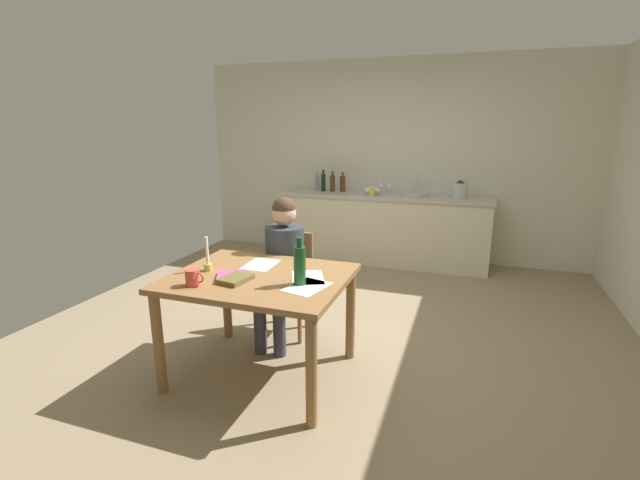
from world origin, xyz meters
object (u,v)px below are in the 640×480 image
object	(u,v)px
bottle_sauce	(343,183)
wine_glass_near_sink	(390,184)
coffee_mug	(193,278)
person_seated	(282,261)
wine_glass_by_kettle	(381,184)
book_magazine	(232,276)
sink_unit	(415,194)
chair_at_table	(289,278)
wine_bottle_on_table	(300,265)
stovetop_kettle	(460,190)
bottle_wine_red	(332,183)
teacup_on_counter	(372,192)
book_cookery	(236,279)
mixing_bowl	(372,190)
bottle_vinegar	(323,182)
candlestick	(208,262)
dining_table	(260,290)
bottle_oil	(317,182)

from	to	relation	value
bottle_sauce	wine_glass_near_sink	size ratio (longest dim) A/B	1.66
coffee_mug	bottle_sauce	bearing A→B (deg)	89.85
person_seated	wine_glass_by_kettle	size ratio (longest dim) A/B	7.76
book_magazine	sink_unit	size ratio (longest dim) A/B	0.57
chair_at_table	person_seated	size ratio (longest dim) A/B	0.72
person_seated	wine_bottle_on_table	xyz separation A→B (m)	(0.42, -0.66, 0.21)
wine_bottle_on_table	stovetop_kettle	distance (m)	3.22
bottle_wine_red	teacup_on_counter	bearing A→B (deg)	-14.99
book_cookery	teacup_on_counter	xyz separation A→B (m)	(0.24, 3.03, 0.18)
chair_at_table	mixing_bowl	bearing A→B (deg)	84.30
sink_unit	bottle_vinegar	distance (m)	1.23
bottle_wine_red	book_magazine	bearing A→B (deg)	-84.98
candlestick	sink_unit	xyz separation A→B (m)	(1.05, 3.05, 0.10)
bottle_vinegar	bottle_wine_red	size ratio (longest dim) A/B	1.08
dining_table	person_seated	world-z (taller)	person_seated
book_magazine	bottle_wine_red	size ratio (longest dim) A/B	0.78
bottle_vinegar	coffee_mug	bearing A→B (deg)	-85.76
dining_table	wine_glass_near_sink	distance (m)	3.21
sink_unit	coffee_mug	bearing A→B (deg)	-106.22
bottle_oil	bottle_sauce	world-z (taller)	bottle_sauce
person_seated	mixing_bowl	world-z (taller)	person_seated
person_seated	sink_unit	size ratio (longest dim) A/B	3.32
coffee_mug	bottle_wine_red	world-z (taller)	bottle_wine_red
candlestick	chair_at_table	bearing A→B (deg)	69.08
candlestick	bottle_vinegar	world-z (taller)	bottle_vinegar
person_seated	wine_glass_near_sink	size ratio (longest dim) A/B	7.76
stovetop_kettle	wine_glass_near_sink	size ratio (longest dim) A/B	1.43
coffee_mug	mixing_bowl	world-z (taller)	mixing_bowl
chair_at_table	wine_glass_by_kettle	size ratio (longest dim) A/B	5.58
bottle_oil	teacup_on_counter	size ratio (longest dim) A/B	2.10
sink_unit	bottle_sauce	bearing A→B (deg)	177.36
book_cookery	sink_unit	bearing A→B (deg)	86.06
sink_unit	book_magazine	bearing A→B (deg)	-104.60
person_seated	bottle_sauce	world-z (taller)	person_seated
candlestick	book_magazine	world-z (taller)	candlestick
dining_table	wine_glass_by_kettle	size ratio (longest dim) A/B	7.78
coffee_mug	bottle_sauce	world-z (taller)	bottle_sauce
person_seated	mixing_bowl	bearing A→B (deg)	84.86
book_cookery	bottle_wine_red	world-z (taller)	bottle_wine_red
coffee_mug	sink_unit	size ratio (longest dim) A/B	0.36
person_seated	candlestick	bearing A→B (deg)	-116.05
chair_at_table	book_magazine	bearing A→B (deg)	-93.84
dining_table	bottle_vinegar	size ratio (longest dim) A/B	4.18
coffee_mug	book_cookery	xyz separation A→B (m)	(0.22, 0.16, -0.04)
sink_unit	bottle_sauce	size ratio (longest dim) A/B	1.41
sink_unit	bottle_wine_red	distance (m)	1.10
mixing_bowl	chair_at_table	bearing A→B (deg)	-95.70
dining_table	wine_bottle_on_table	world-z (taller)	wine_bottle_on_table
bottle_oil	wine_glass_by_kettle	size ratio (longest dim) A/B	1.62
bottle_sauce	stovetop_kettle	distance (m)	1.50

